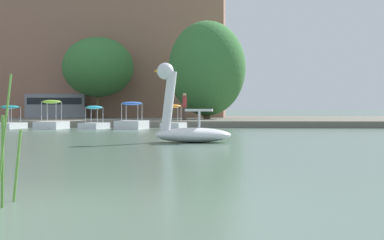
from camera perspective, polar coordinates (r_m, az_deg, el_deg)
name	(u,v)px	position (r m, az deg, el deg)	size (l,w,h in m)	color
ground_plane	(31,209)	(7.42, -14.45, -7.88)	(656.40, 656.40, 0.00)	#567060
shore_bank_far	(198,120)	(48.20, 0.59, -0.05)	(124.85, 23.96, 0.39)	#6B665B
swan_boat	(188,124)	(20.88, -0.36, -0.41)	(2.60, 1.26, 2.67)	white
pedal_boat_orange	(174,122)	(34.22, -1.69, -0.21)	(1.37, 1.96, 1.36)	white
pedal_boat_blue	(132,122)	(34.86, -5.51, -0.15)	(1.71, 2.34, 1.52)	white
pedal_boat_cyan	(94,122)	(35.24, -8.92, -0.20)	(1.49, 2.13, 1.29)	white
pedal_boat_lime	(52,121)	(35.52, -12.70, -0.13)	(1.54, 2.25, 1.61)	white
pedal_boat_teal	(10,121)	(36.55, -16.29, -0.09)	(1.54, 2.09, 1.32)	white
tree_sapling_by_fence	(98,67)	(48.58, -8.58, 4.80)	(6.62, 6.85, 6.22)	brown
tree_willow_overhanging	(207,68)	(44.22, 1.36, 4.74)	(7.41, 7.84, 6.93)	brown
person_on_path	(185,105)	(39.05, -0.69, 1.33)	(0.28, 0.29, 1.71)	#47382D
parked_van	(57,105)	(51.56, -12.26, 1.36)	(4.85, 2.14, 1.89)	gray
apartment_block	(94,33)	(56.33, -8.96, 7.90)	(23.11, 8.73, 14.89)	#996B56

